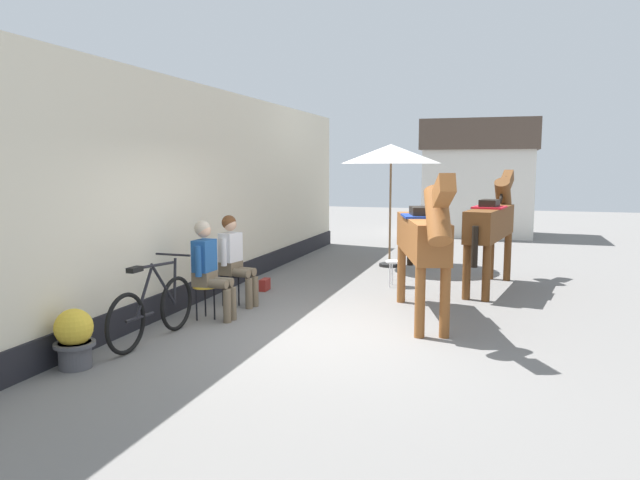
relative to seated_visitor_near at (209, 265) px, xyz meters
The scene contains 12 objects.
ground_plane 3.36m from the seated_visitor_near, 58.47° to the left, with size 40.00×40.00×0.00m, color slate.
pub_facade_wall 1.71m from the seated_visitor_near, 123.03° to the left, with size 0.34×14.00×3.40m.
distant_cottage 12.22m from the seated_visitor_near, 75.21° to the left, with size 3.40×2.60×3.50m.
seated_visitor_near is the anchor object (origin of this frame).
seated_visitor_far 0.88m from the seated_visitor_near, 91.92° to the left, with size 0.61×0.48×1.39m.
saddled_horse_near 2.98m from the seated_visitor_near, 16.44° to the left, with size 1.11×2.92×2.06m.
saddled_horse_far 5.03m from the seated_visitor_near, 42.69° to the left, with size 0.80×2.98×2.06m.
flower_planter_near 2.32m from the seated_visitor_near, 100.54° to the right, with size 0.43×0.43×0.64m.
leaning_bicycle 1.21m from the seated_visitor_near, 98.11° to the right, with size 0.50×1.76×1.02m.
cafe_parasol 5.58m from the seated_visitor_near, 72.76° to the left, with size 2.10×2.10×2.58m.
spare_stool_white 3.70m from the seated_visitor_near, 55.91° to the left, with size 0.32×0.32×0.46m.
satchel_bag 2.14m from the seated_visitor_near, 90.35° to the left, with size 0.28×0.12×0.20m, color maroon.
Camera 1 is at (2.17, -7.09, 2.14)m, focal length 33.41 mm.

